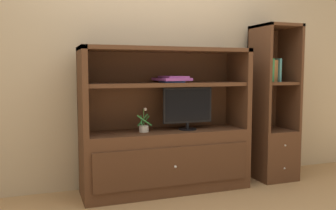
% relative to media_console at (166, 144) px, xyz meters
% --- Properties ---
extents(ground_plane, '(8.00, 8.00, 0.00)m').
position_rel_media_console_xyz_m(ground_plane, '(0.00, -0.41, -0.45)').
color(ground_plane, tan).
extents(painted_rear_wall, '(6.00, 0.10, 2.80)m').
position_rel_media_console_xyz_m(painted_rear_wall, '(0.00, 0.34, 0.95)').
color(painted_rear_wall, tan).
rests_on(painted_rear_wall, ground_plane).
extents(media_console, '(1.62, 0.49, 1.38)m').
position_rel_media_console_xyz_m(media_console, '(0.00, 0.00, 0.00)').
color(media_console, '#4C2D1C').
rests_on(media_console, ground_plane).
extents(tv_monitor, '(0.50, 0.18, 0.41)m').
position_rel_media_console_xyz_m(tv_monitor, '(0.21, -0.04, 0.36)').
color(tv_monitor, black).
rests_on(tv_monitor, media_console).
extents(potted_plant, '(0.15, 0.13, 0.23)m').
position_rel_media_console_xyz_m(potted_plant, '(-0.23, -0.02, 0.18)').
color(potted_plant, beige).
rests_on(potted_plant, media_console).
extents(magazine_stack, '(0.31, 0.36, 0.06)m').
position_rel_media_console_xyz_m(magazine_stack, '(0.06, -0.01, 0.63)').
color(magazine_stack, '#2D519E').
rests_on(magazine_stack, media_console).
extents(bookshelf_tall, '(0.41, 0.44, 1.65)m').
position_rel_media_console_xyz_m(bookshelf_tall, '(1.22, 0.01, 0.10)').
color(bookshelf_tall, '#4C2D1C').
rests_on(bookshelf_tall, ground_plane).
extents(upright_book_row, '(0.18, 0.18, 0.25)m').
position_rel_media_console_xyz_m(upright_book_row, '(1.16, -0.01, 0.72)').
color(upright_book_row, teal).
rests_on(upright_book_row, bookshelf_tall).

